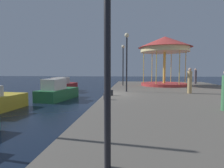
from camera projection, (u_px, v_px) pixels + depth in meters
ground_plane at (105, 104)px, 13.96m from camera, size 120.00×120.00×0.00m
quay_dock at (190, 100)px, 13.32m from camera, size 12.26×29.89×0.80m
motorboat_red at (62, 86)px, 21.88m from camera, size 2.42×4.58×1.72m
motorboat_green at (57, 92)px, 16.05m from camera, size 2.53×4.53×1.82m
carousel at (165, 49)px, 20.67m from camera, size 5.89×5.89×5.45m
lamp_post_near_edge at (107, 2)px, 3.15m from camera, size 0.36×0.36×4.27m
lamp_post_mid_promenade at (127, 52)px, 14.99m from camera, size 0.36×0.36×4.71m
lamp_post_far_end at (123, 58)px, 20.98m from camera, size 0.36×0.36×4.55m
bollard_north at (105, 96)px, 11.11m from camera, size 0.24×0.24×0.40m
bollard_south at (111, 93)px, 12.82m from camera, size 0.24×0.24×0.40m
person_by_the_water at (190, 81)px, 14.01m from camera, size 0.34×0.34×1.92m
person_near_carousel at (195, 77)px, 23.48m from camera, size 0.34×0.34×1.95m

